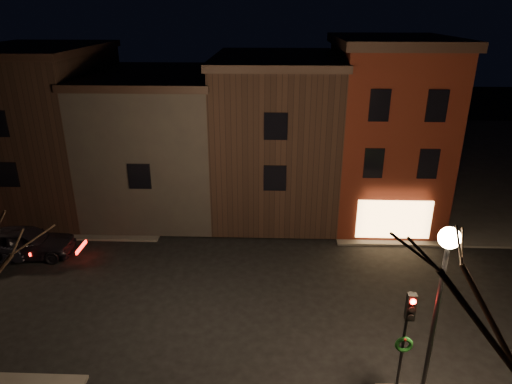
# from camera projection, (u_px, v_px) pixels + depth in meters

# --- Properties ---
(ground) EXTENTS (120.00, 120.00, 0.00)m
(ground) POSITION_uv_depth(u_px,v_px,m) (240.00, 297.00, 20.52)
(ground) COLOR black
(ground) RESTS_ON ground
(sidewalk_far_right) EXTENTS (30.00, 30.00, 0.12)m
(sidewalk_far_right) POSITION_uv_depth(u_px,v_px,m) (494.00, 162.00, 38.30)
(sidewalk_far_right) COLOR #2D2B28
(sidewalk_far_right) RESTS_ON ground
(sidewalk_far_left) EXTENTS (30.00, 30.00, 0.12)m
(sidewalk_far_left) POSITION_uv_depth(u_px,v_px,m) (28.00, 156.00, 39.72)
(sidewalk_far_left) COLOR #2D2B28
(sidewalk_far_left) RESTS_ON ground
(corner_building) EXTENTS (6.50, 8.50, 10.50)m
(corner_building) POSITION_uv_depth(u_px,v_px,m) (385.00, 129.00, 26.98)
(corner_building) COLOR #4B170D
(corner_building) RESTS_ON ground
(row_building_a) EXTENTS (7.30, 10.30, 9.40)m
(row_building_a) POSITION_uv_depth(u_px,v_px,m) (275.00, 133.00, 28.37)
(row_building_a) COLOR black
(row_building_a) RESTS_ON ground
(row_building_b) EXTENTS (7.80, 10.30, 8.40)m
(row_building_b) POSITION_uv_depth(u_px,v_px,m) (160.00, 140.00, 28.81)
(row_building_b) COLOR black
(row_building_b) RESTS_ON ground
(row_building_c) EXTENTS (7.30, 10.30, 9.90)m
(row_building_c) POSITION_uv_depth(u_px,v_px,m) (46.00, 127.00, 28.79)
(row_building_c) COLOR black
(row_building_c) RESTS_ON ground
(street_lamp_near) EXTENTS (0.60, 0.60, 6.48)m
(street_lamp_near) POSITION_uv_depth(u_px,v_px,m) (443.00, 273.00, 12.79)
(street_lamp_near) COLOR black
(street_lamp_near) RESTS_ON sidewalk_near_right
(traffic_signal) EXTENTS (0.58, 0.38, 4.05)m
(traffic_signal) POSITION_uv_depth(u_px,v_px,m) (406.00, 330.00, 14.16)
(traffic_signal) COLOR black
(traffic_signal) RESTS_ON sidewalk_near_right
(parked_car_a) EXTENTS (5.10, 2.47, 1.68)m
(parked_car_a) POSITION_uv_depth(u_px,v_px,m) (25.00, 242.00, 23.58)
(parked_car_a) COLOR black
(parked_car_a) RESTS_ON ground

